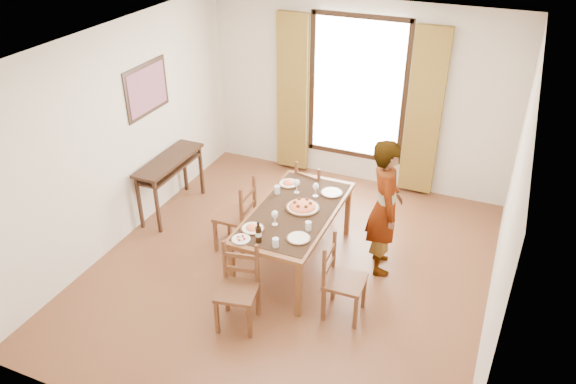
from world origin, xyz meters
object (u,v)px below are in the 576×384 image
at_px(console_table, 170,166).
at_px(pasta_platter, 303,205).
at_px(man, 385,207).
at_px(dining_table, 295,215).

relative_size(console_table, pasta_platter, 3.00).
xyz_separation_m(console_table, pasta_platter, (2.10, -0.40, 0.12)).
distance_m(console_table, pasta_platter, 2.14).
height_order(man, pasta_platter, man).
distance_m(console_table, dining_table, 2.08).
relative_size(dining_table, man, 1.08).
height_order(console_table, dining_table, console_table).
xyz_separation_m(console_table, dining_table, (2.03, -0.47, 0.01)).
xyz_separation_m(dining_table, pasta_platter, (0.07, 0.07, 0.12)).
bearing_deg(man, console_table, 67.08).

